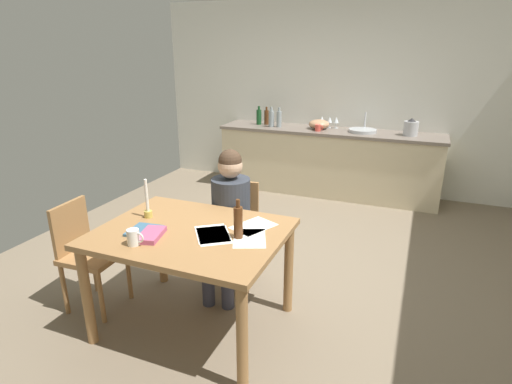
{
  "coord_description": "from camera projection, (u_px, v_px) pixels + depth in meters",
  "views": [
    {
      "loc": [
        1.18,
        -3.31,
        1.96
      ],
      "look_at": [
        -0.01,
        -0.38,
        0.85
      ],
      "focal_mm": 29.07,
      "sensor_mm": 36.0,
      "label": 1
    }
  ],
  "objects": [
    {
      "name": "ground_plane",
      "position": [
        272.0,
        266.0,
        3.97
      ],
      "size": [
        5.2,
        5.2,
        0.04
      ],
      "primitive_type": "cube",
      "color": "#7A6B56"
    },
    {
      "name": "wall_back",
      "position": [
        336.0,
        97.0,
        5.81
      ],
      "size": [
        5.2,
        0.12,
        2.6
      ],
      "primitive_type": "cube",
      "color": "silver",
      "rests_on": "ground"
    },
    {
      "name": "kitchen_counter",
      "position": [
        327.0,
        162.0,
        5.77
      ],
      "size": [
        3.01,
        0.64,
        0.9
      ],
      "color": "beige",
      "rests_on": "ground"
    },
    {
      "name": "dining_table",
      "position": [
        192.0,
        244.0,
        2.88
      ],
      "size": [
        1.27,
        0.99,
        0.77
      ],
      "color": "#9E7042",
      "rests_on": "ground"
    },
    {
      "name": "chair_at_table",
      "position": [
        235.0,
        227.0,
        3.59
      ],
      "size": [
        0.45,
        0.45,
        0.87
      ],
      "color": "#9E7042",
      "rests_on": "ground"
    },
    {
      "name": "person_seated",
      "position": [
        229.0,
        213.0,
        3.39
      ],
      "size": [
        0.37,
        0.62,
        1.19
      ],
      "color": "#333842",
      "rests_on": "ground"
    },
    {
      "name": "chair_side_empty",
      "position": [
        87.0,
        251.0,
        3.19
      ],
      "size": [
        0.42,
        0.42,
        0.86
      ],
      "color": "#9E7042",
      "rests_on": "ground"
    },
    {
      "name": "coffee_mug",
      "position": [
        134.0,
        237.0,
        2.62
      ],
      "size": [
        0.12,
        0.08,
        0.1
      ],
      "color": "white",
      "rests_on": "dining_table"
    },
    {
      "name": "candlestick",
      "position": [
        148.0,
        207.0,
        3.04
      ],
      "size": [
        0.06,
        0.06,
        0.29
      ],
      "color": "gold",
      "rests_on": "dining_table"
    },
    {
      "name": "book_magazine",
      "position": [
        144.0,
        231.0,
        2.82
      ],
      "size": [
        0.22,
        0.23,
        0.02
      ],
      "primitive_type": "cube",
      "rotation": [
        0.0,
        0.0,
        0.11
      ],
      "color": "#3B6584",
      "rests_on": "dining_table"
    },
    {
      "name": "book_cookery",
      "position": [
        151.0,
        235.0,
        2.74
      ],
      "size": [
        0.19,
        0.26,
        0.03
      ],
      "primitive_type": "cube",
      "rotation": [
        0.0,
        0.0,
        0.24
      ],
      "color": "#B65279",
      "rests_on": "dining_table"
    },
    {
      "name": "paper_letter",
      "position": [
        253.0,
        226.0,
        2.91
      ],
      "size": [
        0.31,
        0.36,
        0.0
      ],
      "primitive_type": "cube",
      "rotation": [
        0.0,
        0.0,
        -0.42
      ],
      "color": "white",
      "rests_on": "dining_table"
    },
    {
      "name": "paper_bill",
      "position": [
        249.0,
        238.0,
        2.73
      ],
      "size": [
        0.31,
        0.35,
        0.0
      ],
      "primitive_type": "cube",
      "rotation": [
        0.0,
        0.0,
        0.39
      ],
      "color": "white",
      "rests_on": "dining_table"
    },
    {
      "name": "paper_envelope",
      "position": [
        214.0,
        235.0,
        2.77
      ],
      "size": [
        0.34,
        0.36,
        0.0
      ],
      "primitive_type": "cube",
      "rotation": [
        0.0,
        0.0,
        0.62
      ],
      "color": "white",
      "rests_on": "dining_table"
    },
    {
      "name": "paper_receipt",
      "position": [
        212.0,
        234.0,
        2.8
      ],
      "size": [
        0.34,
        0.36,
        0.0
      ],
      "primitive_type": "cube",
      "rotation": [
        0.0,
        0.0,
        0.63
      ],
      "color": "white",
      "rests_on": "dining_table"
    },
    {
      "name": "wine_bottle_on_table",
      "position": [
        238.0,
        222.0,
        2.7
      ],
      "size": [
        0.06,
        0.06,
        0.27
      ],
      "color": "#593319",
      "rests_on": "dining_table"
    },
    {
      "name": "sink_unit",
      "position": [
        363.0,
        130.0,
        5.46
      ],
      "size": [
        0.36,
        0.36,
        0.24
      ],
      "color": "#B2B7BC",
      "rests_on": "kitchen_counter"
    },
    {
      "name": "bottle_oil",
      "position": [
        259.0,
        117.0,
        5.98
      ],
      "size": [
        0.07,
        0.07,
        0.26
      ],
      "color": "#194C23",
      "rests_on": "kitchen_counter"
    },
    {
      "name": "bottle_vinegar",
      "position": [
        266.0,
        117.0,
        5.98
      ],
      "size": [
        0.07,
        0.07,
        0.25
      ],
      "color": "#593319",
      "rests_on": "kitchen_counter"
    },
    {
      "name": "bottle_wine_red",
      "position": [
        271.0,
        118.0,
        5.81
      ],
      "size": [
        0.08,
        0.08,
        0.27
      ],
      "color": "#8C999E",
      "rests_on": "kitchen_counter"
    },
    {
      "name": "bottle_sauce",
      "position": [
        279.0,
        119.0,
        5.78
      ],
      "size": [
        0.07,
        0.07,
        0.27
      ],
      "color": "#8C999E",
      "rests_on": "kitchen_counter"
    },
    {
      "name": "mixing_bowl",
      "position": [
        319.0,
        124.0,
        5.67
      ],
      "size": [
        0.28,
        0.28,
        0.13
      ],
      "primitive_type": "ellipsoid",
      "color": "tan",
      "rests_on": "kitchen_counter"
    },
    {
      "name": "stovetop_kettle",
      "position": [
        411.0,
        128.0,
        5.22
      ],
      "size": [
        0.18,
        0.18,
        0.22
      ],
      "color": "#B7BABF",
      "rests_on": "kitchen_counter"
    },
    {
      "name": "wine_glass_near_sink",
      "position": [
        336.0,
        120.0,
        5.7
      ],
      "size": [
        0.07,
        0.07,
        0.15
      ],
      "color": "silver",
      "rests_on": "kitchen_counter"
    },
    {
      "name": "wine_glass_by_kettle",
      "position": [
        330.0,
        120.0,
        5.73
      ],
      "size": [
        0.07,
        0.07,
        0.15
      ],
      "color": "silver",
      "rests_on": "kitchen_counter"
    },
    {
      "name": "wine_glass_back_left",
      "position": [
        322.0,
        119.0,
        5.77
      ],
      "size": [
        0.07,
        0.07,
        0.15
      ],
      "color": "silver",
      "rests_on": "kitchen_counter"
    },
    {
      "name": "teacup_on_counter",
      "position": [
        318.0,
        128.0,
        5.52
      ],
      "size": [
        0.11,
        0.08,
        0.09
      ],
      "color": "#D84C3F",
      "rests_on": "kitchen_counter"
    }
  ]
}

